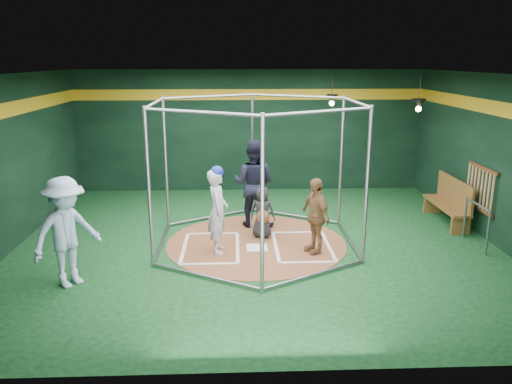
{
  "coord_description": "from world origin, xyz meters",
  "views": [
    {
      "loc": [
        -0.42,
        -9.94,
        3.8
      ],
      "look_at": [
        0.0,
        0.1,
        1.1
      ],
      "focal_mm": 35.0,
      "sensor_mm": 36.0,
      "label": 1
    }
  ],
  "objects_px": {
    "umpire": "(254,184)",
    "dugout_bench": "(450,201)",
    "batter_figure": "(218,210)",
    "visitor_leopard": "(315,216)"
  },
  "relations": [
    {
      "from": "batter_figure",
      "to": "dugout_bench",
      "type": "relative_size",
      "value": 0.95
    },
    {
      "from": "umpire",
      "to": "dugout_bench",
      "type": "distance_m",
      "value": 4.67
    },
    {
      "from": "visitor_leopard",
      "to": "dugout_bench",
      "type": "bearing_deg",
      "value": 92.7
    },
    {
      "from": "umpire",
      "to": "batter_figure",
      "type": "bearing_deg",
      "value": 83.55
    },
    {
      "from": "visitor_leopard",
      "to": "dugout_bench",
      "type": "distance_m",
      "value": 3.89
    },
    {
      "from": "umpire",
      "to": "dugout_bench",
      "type": "xyz_separation_m",
      "value": [
        4.64,
        0.01,
        -0.47
      ]
    },
    {
      "from": "visitor_leopard",
      "to": "batter_figure",
      "type": "bearing_deg",
      "value": -116.85
    },
    {
      "from": "batter_figure",
      "to": "umpire",
      "type": "height_order",
      "value": "umpire"
    },
    {
      "from": "batter_figure",
      "to": "dugout_bench",
      "type": "bearing_deg",
      "value": 16.51
    },
    {
      "from": "batter_figure",
      "to": "umpire",
      "type": "distance_m",
      "value": 1.78
    }
  ]
}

